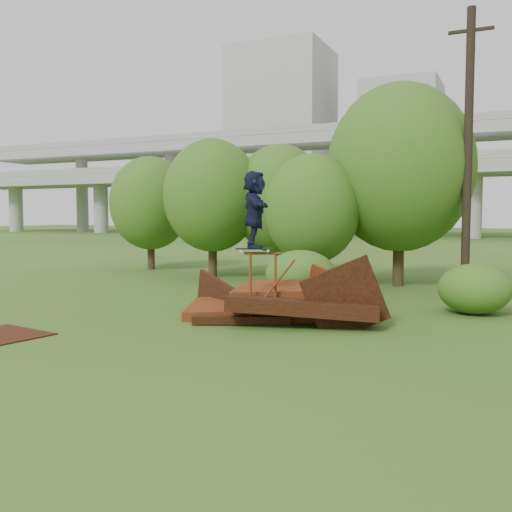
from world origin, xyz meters
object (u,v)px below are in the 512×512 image
at_px(scrap_pile, 281,304).
at_px(flat_plate, 4,334).
at_px(skater, 255,209).
at_px(utility_pole, 468,150).

height_order(scrap_pile, flat_plate, scrap_pile).
distance_m(skater, flat_plate, 6.18).
height_order(scrap_pile, utility_pole, utility_pole).
distance_m(scrap_pile, utility_pole, 9.01).
bearing_deg(scrap_pile, skater, -115.25).
relative_size(scrap_pile, skater, 3.15).
bearing_deg(scrap_pile, flat_plate, -138.22).
bearing_deg(flat_plate, scrap_pile, 41.78).
height_order(scrap_pile, skater, skater).
bearing_deg(skater, scrap_pile, -52.72).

